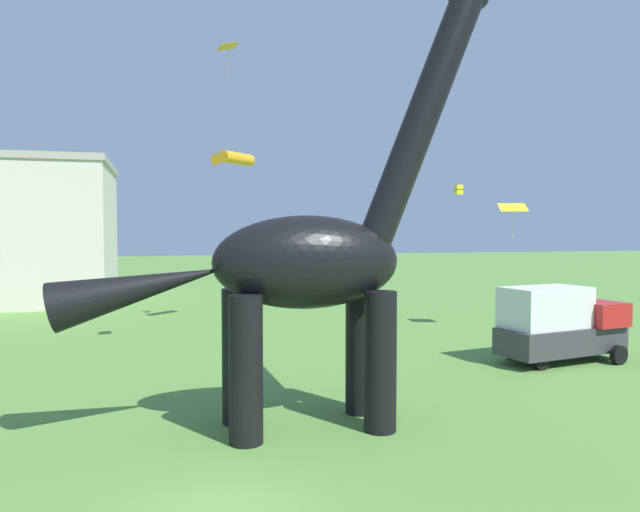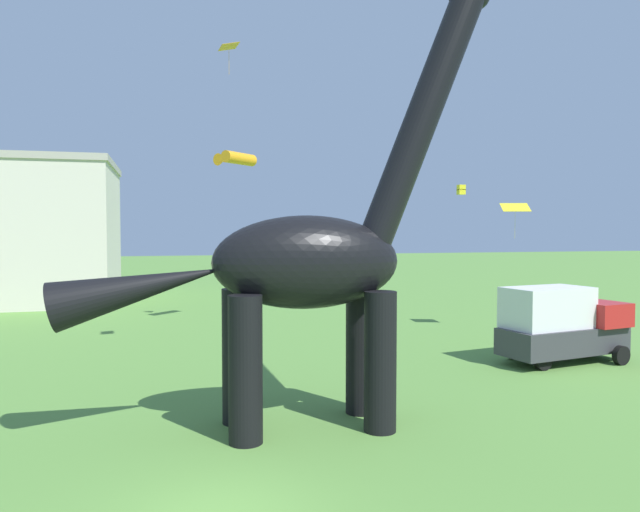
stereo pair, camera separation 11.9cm
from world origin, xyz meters
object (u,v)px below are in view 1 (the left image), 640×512
at_px(kite_far_left, 513,208).
at_px(kite_apex, 459,190).
at_px(kite_high_left, 228,47).
at_px(kite_near_low, 233,159).
at_px(dinosaur_sculpture, 305,262).
at_px(parked_box_truck, 559,323).

height_order(kite_far_left, kite_apex, kite_apex).
relative_size(kite_high_left, kite_near_low, 0.48).
distance_m(dinosaur_sculpture, kite_far_left, 19.24).
relative_size(parked_box_truck, kite_apex, 9.79).
xyz_separation_m(kite_apex, kite_high_left, (-15.17, -9.11, 4.90)).
bearing_deg(dinosaur_sculpture, kite_near_low, 80.13).
xyz_separation_m(kite_far_left, kite_apex, (-0.62, 4.96, 1.27)).
height_order(parked_box_truck, kite_high_left, kite_high_left).
distance_m(kite_far_left, kite_near_low, 15.78).
height_order(kite_far_left, kite_high_left, kite_high_left).
bearing_deg(kite_near_low, kite_apex, -2.97).
relative_size(kite_far_left, kite_high_left, 1.61).
xyz_separation_m(parked_box_truck, kite_near_low, (-12.18, 12.74, 7.99)).
bearing_deg(kite_apex, kite_far_left, -82.83).
bearing_deg(kite_high_left, kite_far_left, 14.74).
relative_size(parked_box_truck, kite_near_low, 2.35).
distance_m(kite_apex, kite_near_low, 13.93).
bearing_deg(kite_high_left, dinosaur_sculpture, -81.50).
height_order(kite_apex, kite_near_low, kite_near_low).
bearing_deg(kite_far_left, dinosaur_sculpture, -139.60).
height_order(parked_box_truck, kite_apex, kite_apex).
distance_m(dinosaur_sculpture, kite_near_low, 18.73).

